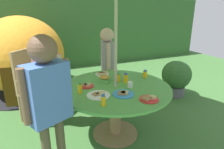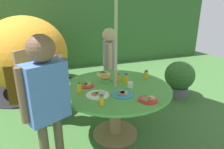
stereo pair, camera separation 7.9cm
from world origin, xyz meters
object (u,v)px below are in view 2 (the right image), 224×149
at_px(plate_back_edge, 98,95).
at_px(cup_near, 130,85).
at_px(plate_center_back, 87,85).
at_px(juice_bottle_mid_right, 102,100).
at_px(child_in_pink_shirt, 49,71).
at_px(plate_far_left, 103,74).
at_px(child_in_grey_shirt, 109,57).
at_px(dome_tent, 27,54).
at_px(plate_mid_left, 148,99).
at_px(potted_plant, 179,77).
at_px(juice_bottle_near_right, 79,88).
at_px(wooden_chair, 36,81).
at_px(juice_bottle_front_edge, 126,78).
at_px(juice_bottle_near_left, 119,78).
at_px(plate_far_right, 123,94).
at_px(juice_bottle_center_front, 146,74).
at_px(child_in_blue_shirt, 46,92).
at_px(snack_bowl, 105,79).
at_px(garden_table, 115,99).

xyz_separation_m(plate_back_edge, cup_near, (0.43, 0.07, 0.03)).
bearing_deg(plate_center_back, juice_bottle_mid_right, -88.52).
xyz_separation_m(child_in_pink_shirt, plate_far_left, (0.75, -0.05, -0.11)).
bearing_deg(child_in_grey_shirt, dome_tent, -117.99).
height_order(dome_tent, plate_mid_left, dome_tent).
xyz_separation_m(potted_plant, juice_bottle_near_right, (-2.03, -0.69, 0.36)).
bearing_deg(plate_mid_left, wooden_chair, 128.70).
bearing_deg(juice_bottle_front_edge, juice_bottle_near_left, 131.32).
distance_m(dome_tent, juice_bottle_mid_right, 2.65).
height_order(juice_bottle_near_right, cup_near, juice_bottle_near_right).
bearing_deg(plate_far_right, juice_bottle_center_front, 36.48).
bearing_deg(child_in_blue_shirt, juice_bottle_center_front, -3.14).
xyz_separation_m(plate_center_back, juice_bottle_front_edge, (0.51, -0.07, 0.05)).
distance_m(child_in_pink_shirt, plate_mid_left, 1.37).
xyz_separation_m(plate_far_left, plate_center_back, (-0.34, -0.35, -0.00)).
bearing_deg(juice_bottle_center_front, plate_mid_left, -119.18).
relative_size(child_in_blue_shirt, juice_bottle_near_left, 12.34).
bearing_deg(plate_mid_left, plate_far_left, 99.07).
distance_m(child_in_pink_shirt, plate_far_right, 1.08).
distance_m(plate_center_back, juice_bottle_mid_right, 0.55).
xyz_separation_m(dome_tent, plate_back_edge, (0.77, -2.31, -0.04)).
height_order(dome_tent, juice_bottle_center_front, dome_tent).
height_order(child_in_pink_shirt, plate_mid_left, child_in_pink_shirt).
bearing_deg(juice_bottle_front_edge, plate_back_edge, -152.43).
distance_m(child_in_grey_shirt, juice_bottle_near_right, 1.16).
relative_size(snack_bowl, juice_bottle_near_right, 1.24).
bearing_deg(potted_plant, child_in_grey_shirt, 170.74).
xyz_separation_m(garden_table, dome_tent, (-1.05, 2.14, 0.22)).
bearing_deg(wooden_chair, dome_tent, 49.73).
relative_size(potted_plant, child_in_grey_shirt, 0.53).
relative_size(snack_bowl, juice_bottle_near_left, 1.38).
relative_size(child_in_pink_shirt, plate_far_right, 5.16).
xyz_separation_m(child_in_grey_shirt, juice_bottle_near_right, (-0.71, -0.91, -0.09)).
xyz_separation_m(child_in_grey_shirt, plate_back_edge, (-0.53, -1.06, -0.14)).
distance_m(plate_far_left, plate_center_back, 0.49).
relative_size(plate_mid_left, plate_back_edge, 0.80).
relative_size(wooden_chair, plate_back_edge, 4.06).
xyz_separation_m(potted_plant, plate_far_left, (-1.56, -0.18, 0.32)).
relative_size(plate_far_left, juice_bottle_front_edge, 1.58).
distance_m(potted_plant, child_in_blue_shirt, 2.67).
relative_size(plate_mid_left, juice_bottle_center_front, 1.91).
bearing_deg(juice_bottle_center_front, plate_back_edge, -158.66).
height_order(wooden_chair, plate_center_back, wooden_chair).
bearing_deg(child_in_pink_shirt, wooden_chair, 156.54).
bearing_deg(child_in_blue_shirt, juice_bottle_front_edge, -0.21).
distance_m(juice_bottle_near_left, cup_near, 0.25).
bearing_deg(plate_far_left, juice_bottle_front_edge, -68.64).
bearing_deg(child_in_blue_shirt, juice_bottle_mid_right, -27.59).
xyz_separation_m(wooden_chair, plate_mid_left, (1.09, -1.36, 0.13)).
height_order(wooden_chair, plate_mid_left, wooden_chair).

